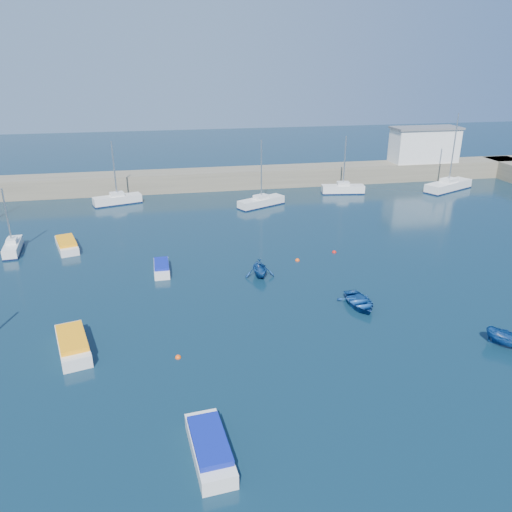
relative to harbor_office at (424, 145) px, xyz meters
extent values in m
plane|color=#0C2434|center=(-30.00, -46.00, -5.10)|extent=(220.00, 220.00, 0.00)
cube|color=#6D6653|center=(-30.00, 0.00, -3.80)|extent=(96.00, 4.50, 2.60)
cube|color=silver|center=(0.00, 0.00, 0.00)|extent=(10.00, 4.00, 5.00)
cube|color=silver|center=(-54.97, -22.02, -4.61)|extent=(1.76, 4.79, 0.98)
cylinder|color=#B7BABC|center=(-54.97, -22.02, -1.42)|extent=(0.15, 0.15, 5.38)
cube|color=silver|center=(-46.00, -6.26, -4.54)|extent=(6.28, 3.43, 1.12)
cylinder|color=#B7BABC|center=(-46.00, -6.26, -0.50)|extent=(0.17, 0.17, 6.96)
cube|color=silver|center=(-27.90, -10.80, -4.58)|extent=(6.48, 4.47, 1.04)
cylinder|color=#B7BABC|center=(-27.90, -10.80, -0.40)|extent=(0.15, 0.15, 7.32)
cube|color=silver|center=(-15.37, -6.63, -4.52)|extent=(6.02, 2.47, 1.16)
cylinder|color=#B7BABC|center=(-15.37, -6.63, -0.58)|extent=(0.17, 0.17, 6.73)
cube|color=silver|center=(0.10, -7.81, -4.49)|extent=(8.42, 5.67, 1.22)
cylinder|color=#B7BABC|center=(0.10, -7.81, 0.86)|extent=(0.17, 0.17, 9.48)
cube|color=silver|center=(-46.72, -41.62, -4.69)|extent=(2.93, 5.29, 0.82)
cube|color=orange|center=(-46.72, -41.62, -4.13)|extent=(2.54, 4.06, 0.31)
cube|color=silver|center=(-40.82, -29.73, -4.77)|extent=(1.34, 3.73, 0.66)
cube|color=navy|center=(-40.82, -29.73, -4.31)|extent=(1.26, 2.80, 0.25)
cube|color=silver|center=(-49.97, -22.06, -4.74)|extent=(2.95, 5.12, 0.73)
cube|color=orange|center=(-49.97, -22.06, -4.24)|extent=(2.54, 3.93, 0.27)
cube|color=silver|center=(-39.00, -52.51, -4.70)|extent=(2.09, 4.84, 0.80)
cube|color=navy|center=(-39.00, -52.51, -4.15)|extent=(1.89, 3.66, 0.30)
imported|color=navy|center=(-26.12, -39.37, -4.71)|extent=(2.90, 3.90, 0.77)
imported|color=navy|center=(-32.48, -32.31, -4.33)|extent=(2.55, 2.95, 1.55)
imported|color=navy|center=(-18.70, -46.80, -4.50)|extent=(2.96, 3.09, 1.20)
sphere|color=#F0490C|center=(-40.09, -43.75, -5.10)|extent=(0.39, 0.39, 0.39)
sphere|color=#B4140D|center=(-24.18, -28.15, -5.10)|extent=(0.43, 0.43, 0.43)
sphere|color=#F0490C|center=(-28.27, -29.47, -5.10)|extent=(0.43, 0.43, 0.43)
camera|label=1|loc=(-40.43, -71.21, 12.65)|focal=35.00mm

